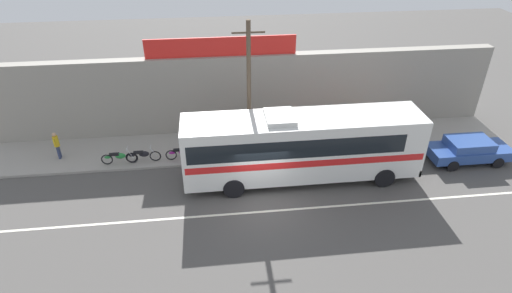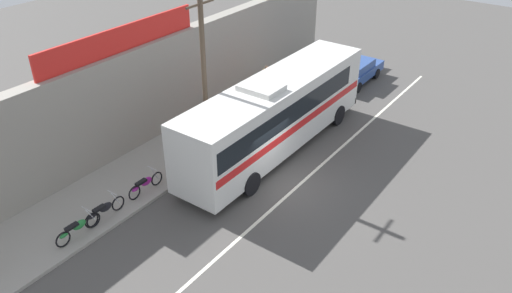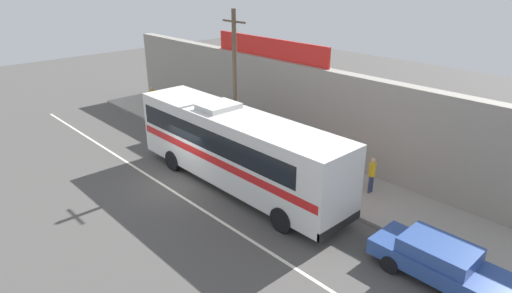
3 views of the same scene
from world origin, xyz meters
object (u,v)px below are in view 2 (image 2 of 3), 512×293
intercity_bus (275,112)px  motorcycle_red (104,210)px  utility_pole (204,77)px  pedestrian_far_left (257,86)px  motorcycle_black (77,228)px  parked_car (356,71)px  motorcycle_green (145,184)px  pedestrian_far_right (266,77)px

intercity_bus → motorcycle_red: bearing=164.3°
utility_pole → pedestrian_far_left: bearing=13.9°
motorcycle_black → pedestrian_far_left: size_ratio=1.13×
intercity_bus → utility_pole: utility_pole is taller
parked_car → motorcycle_green: bearing=173.5°
motorcycle_red → motorcycle_black: bearing=-177.9°
intercity_bus → motorcycle_green: size_ratio=6.37×
parked_car → motorcycle_red: size_ratio=2.32×
intercity_bus → motorcycle_red: 8.67m
motorcycle_red → pedestrian_far_left: size_ratio=1.10×
intercity_bus → pedestrian_far_right: size_ratio=7.03×
motorcycle_black → pedestrian_far_left: bearing=5.6°
parked_car → pedestrian_far_left: size_ratio=2.55×
motorcycle_black → motorcycle_green: 3.39m
parked_car → motorcycle_black: parked_car is taller
motorcycle_red → pedestrian_far_right: 13.15m
motorcycle_red → pedestrian_far_left: bearing=6.0°
intercity_bus → motorcycle_green: intercity_bus is taller
utility_pole → motorcycle_green: bearing=176.4°
intercity_bus → pedestrian_far_right: bearing=38.5°
motorcycle_red → motorcycle_green: bearing=0.1°
utility_pole → pedestrian_far_left: size_ratio=4.40×
motorcycle_green → pedestrian_far_left: 9.67m
parked_car → utility_pole: bearing=172.6°
motorcycle_green → motorcycle_black: bearing=-179.1°
motorcycle_black → pedestrian_far_right: size_ratio=1.16×
pedestrian_far_right → motorcycle_green: bearing=-172.0°
pedestrian_far_right → intercity_bus: bearing=-141.5°
intercity_bus → pedestrian_far_right: 6.25m
motorcycle_green → pedestrian_far_right: bearing=8.0°
motorcycle_red → motorcycle_black: same height
parked_car → pedestrian_far_right: size_ratio=2.61×
intercity_bus → motorcycle_green: bearing=159.2°
intercity_bus → pedestrian_far_left: bearing=45.4°
motorcycle_red → motorcycle_green: 2.13m
utility_pole → motorcycle_red: utility_pole is taller
utility_pole → motorcycle_red: bearing=177.8°
parked_car → intercity_bus: bearing=-176.9°
intercity_bus → motorcycle_red: intercity_bus is taller
motorcycle_green → pedestrian_far_left: (9.57, 1.22, 0.59)m
intercity_bus → motorcycle_red: (-8.22, 2.31, -1.50)m
intercity_bus → motorcycle_black: 9.86m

